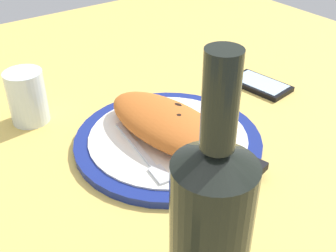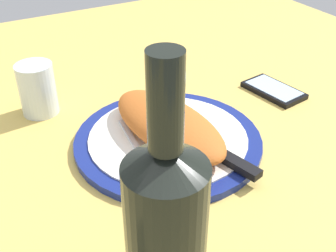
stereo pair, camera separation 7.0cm
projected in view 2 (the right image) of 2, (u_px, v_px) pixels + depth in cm
name	position (u px, v px, depth cm)	size (l,w,h in cm)	color
ground_plane	(168.00, 151.00, 72.85)	(150.00, 150.00, 3.00)	#DBB756
plate	(168.00, 140.00, 71.61)	(31.36, 31.36, 1.59)	navy
calzone	(170.00, 123.00, 69.93)	(26.64, 14.52, 4.86)	#C16023
fork	(141.00, 154.00, 66.65)	(17.70, 3.75, 0.40)	silver
knife	(218.00, 153.00, 66.31)	(22.68, 7.42, 1.20)	silver
smartphone	(274.00, 90.00, 86.79)	(12.97, 8.49, 1.16)	black
water_glass	(38.00, 92.00, 78.44)	(6.72, 6.72, 9.74)	silver
wine_bottle	(166.00, 246.00, 38.01)	(7.27, 7.27, 30.89)	black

